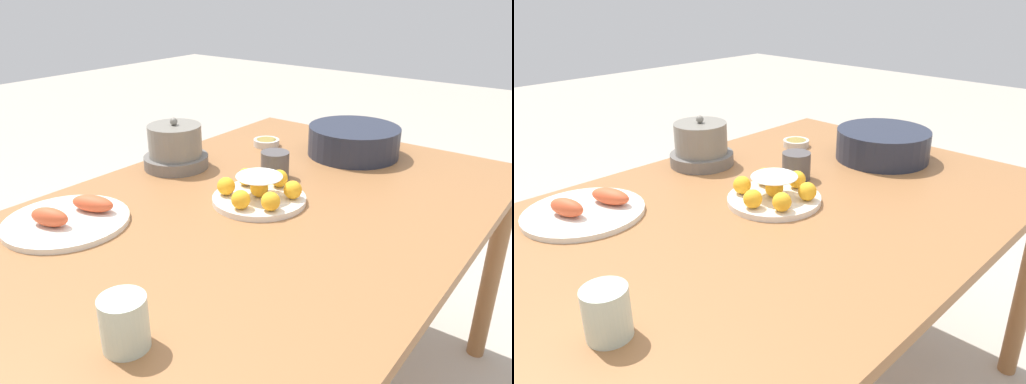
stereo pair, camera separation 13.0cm
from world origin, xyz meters
TOP-DOWN VIEW (x-y plane):
  - dining_table at (0.00, 0.00)m, footprint 1.59×1.04m
  - cake_plate at (0.05, 0.02)m, footprint 0.25×0.25m
  - serving_bowl at (0.56, 0.00)m, footprint 0.30×0.30m
  - sauce_bowl at (0.46, 0.29)m, footprint 0.09×0.09m
  - seafood_platter at (-0.33, 0.31)m, footprint 0.30×0.30m
  - cup_near at (-0.53, -0.15)m, footprint 0.08×0.08m
  - cup_far at (0.22, 0.09)m, footprint 0.08×0.08m
  - warming_pot at (0.11, 0.39)m, footprint 0.20×0.20m

SIDE VIEW (x-z plane):
  - dining_table at x=0.00m, z-range 0.29..1.02m
  - sauce_bowl at x=0.46m, z-range 0.73..0.76m
  - seafood_platter at x=-0.33m, z-range 0.72..0.77m
  - cake_plate at x=0.05m, z-range 0.72..0.80m
  - cup_far at x=0.22m, z-range 0.73..0.81m
  - cup_near at x=-0.53m, z-range 0.73..0.82m
  - serving_bowl at x=0.56m, z-range 0.73..0.83m
  - warming_pot at x=0.11m, z-range 0.71..0.87m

